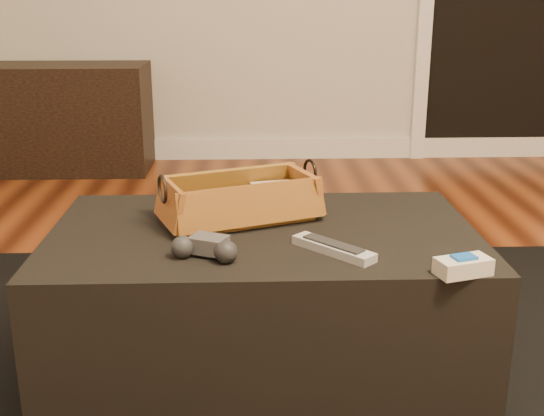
{
  "coord_description": "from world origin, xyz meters",
  "views": [
    {
      "loc": [
        -0.17,
        -1.29,
        0.97
      ],
      "look_at": [
        -0.12,
        0.2,
        0.49
      ],
      "focal_mm": 45.0,
      "sensor_mm": 36.0,
      "label": 1
    }
  ],
  "objects_px": {
    "media_cabinet": "(13,118)",
    "cream_gadget": "(463,266)",
    "game_controller": "(206,247)",
    "silver_remote": "(333,248)",
    "wicker_basket": "(240,202)",
    "tv_remote": "(235,213)",
    "ottoman": "(264,311)"
  },
  "relations": [
    {
      "from": "media_cabinet",
      "to": "cream_gadget",
      "type": "height_order",
      "value": "media_cabinet"
    },
    {
      "from": "game_controller",
      "to": "silver_remote",
      "type": "distance_m",
      "value": 0.27
    },
    {
      "from": "wicker_basket",
      "to": "cream_gadget",
      "type": "relative_size",
      "value": 3.55
    },
    {
      "from": "wicker_basket",
      "to": "tv_remote",
      "type": "bearing_deg",
      "value": -121.86
    },
    {
      "from": "wicker_basket",
      "to": "game_controller",
      "type": "relative_size",
      "value": 2.76
    },
    {
      "from": "game_controller",
      "to": "cream_gadget",
      "type": "distance_m",
      "value": 0.52
    },
    {
      "from": "media_cabinet",
      "to": "game_controller",
      "type": "relative_size",
      "value": 9.72
    },
    {
      "from": "media_cabinet",
      "to": "cream_gadget",
      "type": "bearing_deg",
      "value": -56.04
    },
    {
      "from": "wicker_basket",
      "to": "game_controller",
      "type": "xyz_separation_m",
      "value": [
        -0.07,
        -0.25,
        -0.02
      ]
    },
    {
      "from": "silver_remote",
      "to": "wicker_basket",
      "type": "bearing_deg",
      "value": 131.25
    },
    {
      "from": "game_controller",
      "to": "cream_gadget",
      "type": "xyz_separation_m",
      "value": [
        0.51,
        -0.11,
        -0.01
      ]
    },
    {
      "from": "ottoman",
      "to": "wicker_basket",
      "type": "distance_m",
      "value": 0.27
    },
    {
      "from": "media_cabinet",
      "to": "cream_gadget",
      "type": "relative_size",
      "value": 12.51
    },
    {
      "from": "game_controller",
      "to": "silver_remote",
      "type": "relative_size",
      "value": 0.87
    },
    {
      "from": "ottoman",
      "to": "wicker_basket",
      "type": "height_order",
      "value": "wicker_basket"
    },
    {
      "from": "media_cabinet",
      "to": "tv_remote",
      "type": "distance_m",
      "value": 2.57
    },
    {
      "from": "wicker_basket",
      "to": "silver_remote",
      "type": "relative_size",
      "value": 2.4
    },
    {
      "from": "media_cabinet",
      "to": "game_controller",
      "type": "distance_m",
      "value": 2.75
    },
    {
      "from": "tv_remote",
      "to": "wicker_basket",
      "type": "xyz_separation_m",
      "value": [
        0.01,
        0.02,
        0.02
      ]
    },
    {
      "from": "silver_remote",
      "to": "cream_gadget",
      "type": "height_order",
      "value": "cream_gadget"
    },
    {
      "from": "wicker_basket",
      "to": "game_controller",
      "type": "distance_m",
      "value": 0.26
    },
    {
      "from": "tv_remote",
      "to": "cream_gadget",
      "type": "relative_size",
      "value": 1.69
    },
    {
      "from": "media_cabinet",
      "to": "wicker_basket",
      "type": "bearing_deg",
      "value": -59.84
    },
    {
      "from": "tv_remote",
      "to": "cream_gadget",
      "type": "height_order",
      "value": "cream_gadget"
    },
    {
      "from": "media_cabinet",
      "to": "silver_remote",
      "type": "relative_size",
      "value": 8.45
    },
    {
      "from": "ottoman",
      "to": "wicker_basket",
      "type": "relative_size",
      "value": 2.36
    },
    {
      "from": "media_cabinet",
      "to": "tv_remote",
      "type": "height_order",
      "value": "media_cabinet"
    },
    {
      "from": "media_cabinet",
      "to": "silver_remote",
      "type": "xyz_separation_m",
      "value": [
        1.48,
        -2.44,
        0.15
      ]
    },
    {
      "from": "media_cabinet",
      "to": "game_controller",
      "type": "height_order",
      "value": "media_cabinet"
    },
    {
      "from": "ottoman",
      "to": "game_controller",
      "type": "bearing_deg",
      "value": -125.57
    },
    {
      "from": "media_cabinet",
      "to": "ottoman",
      "type": "height_order",
      "value": "media_cabinet"
    },
    {
      "from": "media_cabinet",
      "to": "cream_gadget",
      "type": "distance_m",
      "value": 3.09
    }
  ]
}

